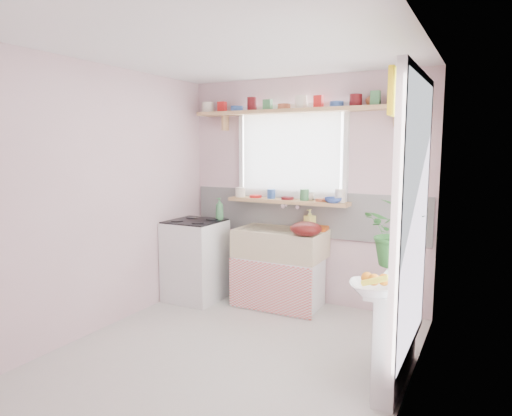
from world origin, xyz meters
The scene contains 19 objects.
room centered at (0.66, 0.86, 1.37)m, with size 3.20×3.20×3.20m.
sink_unit centered at (-0.15, 1.29, 0.43)m, with size 0.95×0.65×1.11m.
cooker centered at (-1.10, 1.05, 0.46)m, with size 0.58×0.58×0.93m.
radiator_ledge centered at (1.30, 0.20, 0.40)m, with size 0.22×0.95×0.78m.
windowsill centered at (-0.15, 1.48, 1.14)m, with size 1.40×0.22×0.04m, color tan.
pine_shelf centered at (0.00, 1.47, 2.12)m, with size 2.52×0.24×0.04m, color tan.
shelf_crockery centered at (-0.02, 1.47, 2.19)m, with size 2.47×0.11×0.12m.
sill_crockery centered at (-0.17, 1.48, 1.22)m, with size 1.35×0.11×0.12m.
dish_tray centered at (0.12, 1.50, 0.87)m, with size 0.38×0.29×0.04m, color #CC4E12.
colander centered at (0.22, 1.10, 0.92)m, with size 0.32×0.32×0.14m, color #4F0E0D.
jade_plant centered at (1.21, 0.60, 1.06)m, with size 0.51×0.44×0.56m, color #286227.
fruit_bowl centered at (1.21, -0.20, 0.81)m, with size 0.32×0.32×0.08m, color silver.
herb_pot centered at (1.33, 0.41, 0.88)m, with size 0.11×0.07×0.20m, color #305D25.
soap_bottle_sink centered at (0.11, 1.50, 0.96)m, with size 0.10×0.10×0.21m, color #F2EC6B.
sill_cup centered at (0.09, 1.54, 1.20)m, with size 0.11×0.11×0.09m, color silver.
sill_bowl centered at (0.40, 1.42, 1.19)m, with size 0.18×0.18×0.06m, color #3552AC.
shelf_vase centered at (0.75, 1.53, 2.21)m, with size 0.14×0.14×0.15m, color #A25632.
cooker_bottle centered at (-0.89, 1.24, 1.04)m, with size 0.10×0.10×0.25m, color #40804D.
fruit centered at (1.22, -0.19, 0.87)m, with size 0.20×0.14×0.10m.
Camera 1 is at (1.87, -3.12, 1.74)m, focal length 32.00 mm.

